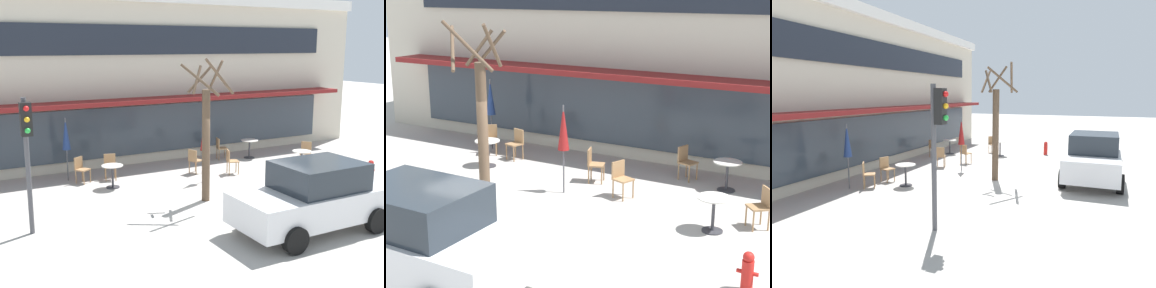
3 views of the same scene
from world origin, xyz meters
TOP-DOWN VIEW (x-y plane):
  - ground_plane at (0.00, 0.00)m, footprint 80.00×80.00m
  - building_facade at (0.00, 9.96)m, footprint 19.56×9.10m
  - cafe_table_near_wall at (3.24, 4.64)m, footprint 0.70×0.70m
  - cafe_table_streetside at (-3.19, 3.30)m, footprint 0.70×0.70m
  - cafe_table_by_tree at (3.73, 2.00)m, footprint 0.70×0.70m
  - patio_umbrella_green_folded at (-0.18, 2.48)m, footprint 0.28×0.28m
  - patio_umbrella_cream_folded at (-4.26, 4.85)m, footprint 0.28×0.28m
  - cafe_chair_0 at (-3.93, 4.36)m, footprint 0.56×0.56m
  - cafe_chair_1 at (1.18, 2.90)m, footprint 0.51×0.51m
  - cafe_chair_2 at (2.04, 5.00)m, footprint 0.50×0.50m
  - cafe_chair_3 at (4.55, 2.68)m, footprint 0.56×0.56m
  - cafe_chair_4 at (0.05, 3.59)m, footprint 0.51×0.51m
  - cafe_chair_5 at (-2.92, 4.30)m, footprint 0.49×0.49m
  - parked_sedan at (0.01, -2.67)m, footprint 4.21×2.03m
  - street_tree at (-1.18, 0.67)m, footprint 1.53×1.29m
  - fire_hydrant at (4.99, -0.12)m, footprint 0.36×0.20m

SIDE VIEW (x-z plane):
  - ground_plane at x=0.00m, z-range 0.00..0.00m
  - fire_hydrant at x=4.99m, z-range 0.00..0.71m
  - cafe_table_near_wall at x=3.24m, z-range 0.14..0.90m
  - cafe_table_streetside at x=-3.19m, z-range 0.14..0.90m
  - cafe_table_by_tree at x=3.73m, z-range 0.14..0.90m
  - cafe_chair_0 at x=-3.93m, z-range 0.08..0.97m
  - cafe_chair_1 at x=1.18m, z-range 0.08..0.97m
  - cafe_chair_2 at x=2.04m, z-range 0.08..0.97m
  - cafe_chair_3 at x=4.55m, z-range 0.08..0.97m
  - cafe_chair_4 at x=0.05m, z-range 0.08..0.97m
  - cafe_chair_5 at x=-2.92m, z-range 0.08..0.97m
  - parked_sedan at x=0.01m, z-range 0.00..1.76m
  - patio_umbrella_green_folded at x=-0.18m, z-range 0.53..2.73m
  - patio_umbrella_cream_folded at x=-4.26m, z-range 0.53..2.73m
  - street_tree at x=-1.18m, z-range -0.12..4.14m
  - building_facade at x=0.00m, z-range 0.00..6.67m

